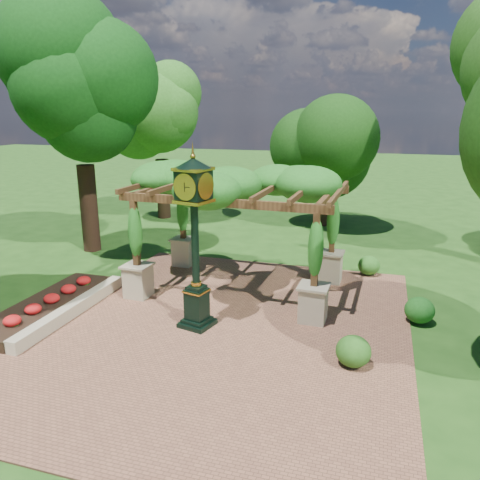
# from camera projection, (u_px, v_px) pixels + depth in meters

# --- Properties ---
(ground) EXTENTS (120.00, 120.00, 0.00)m
(ground) POSITION_uv_depth(u_px,v_px,m) (212.00, 346.00, 12.19)
(ground) COLOR #1E4714
(ground) RESTS_ON ground
(brick_plaza) EXTENTS (10.00, 12.00, 0.04)m
(brick_plaza) POSITION_uv_depth(u_px,v_px,m) (224.00, 328.00, 13.10)
(brick_plaza) COLOR brown
(brick_plaza) RESTS_ON ground
(border_wall) EXTENTS (0.35, 5.00, 0.40)m
(border_wall) POSITION_uv_depth(u_px,v_px,m) (73.00, 310.00, 13.88)
(border_wall) COLOR #C6B793
(border_wall) RESTS_ON ground
(flower_bed) EXTENTS (1.50, 5.00, 0.36)m
(flower_bed) POSITION_uv_depth(u_px,v_px,m) (47.00, 307.00, 14.14)
(flower_bed) COLOR red
(flower_bed) RESTS_ON ground
(pedestal_clock) EXTENTS (1.14, 1.14, 4.81)m
(pedestal_clock) POSITION_uv_depth(u_px,v_px,m) (195.00, 228.00, 12.49)
(pedestal_clock) COLOR black
(pedestal_clock) RESTS_ON brick_plaza
(pergola) EXTENTS (6.78, 4.40, 4.18)m
(pergola) POSITION_uv_depth(u_px,v_px,m) (238.00, 190.00, 15.11)
(pergola) COLOR #BAAE8A
(pergola) RESTS_ON brick_plaza
(sundial) EXTENTS (0.55, 0.55, 0.87)m
(sundial) POSITION_uv_depth(u_px,v_px,m) (316.00, 241.00, 20.53)
(sundial) COLOR gray
(sundial) RESTS_ON ground
(shrub_front) EXTENTS (0.90, 0.90, 0.75)m
(shrub_front) POSITION_uv_depth(u_px,v_px,m) (353.00, 351.00, 11.07)
(shrub_front) COLOR #255719
(shrub_front) RESTS_ON brick_plaza
(shrub_mid) EXTENTS (0.92, 0.92, 0.75)m
(shrub_mid) POSITION_uv_depth(u_px,v_px,m) (420.00, 310.00, 13.35)
(shrub_mid) COLOR #1B5919
(shrub_mid) RESTS_ON brick_plaza
(shrub_back) EXTENTS (1.02, 1.02, 0.71)m
(shrub_back) POSITION_uv_depth(u_px,v_px,m) (369.00, 266.00, 17.25)
(shrub_back) COLOR #255B1A
(shrub_back) RESTS_ON brick_plaza
(tree_west_near) EXTENTS (4.45, 4.45, 9.60)m
(tree_west_near) POSITION_uv_depth(u_px,v_px,m) (79.00, 93.00, 18.79)
(tree_west_near) COLOR #321D14
(tree_west_near) RESTS_ON ground
(tree_west_far) EXTENTS (4.12, 4.12, 8.53)m
(tree_west_far) POSITION_uv_depth(u_px,v_px,m) (160.00, 112.00, 25.25)
(tree_west_far) COLOR black
(tree_west_far) RESTS_ON ground
(tree_north) EXTENTS (4.18, 4.18, 6.06)m
(tree_north) POSITION_uv_depth(u_px,v_px,m) (327.00, 146.00, 23.91)
(tree_north) COLOR #301F13
(tree_north) RESTS_ON ground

